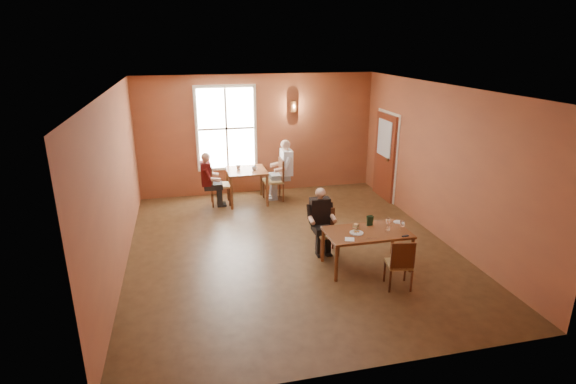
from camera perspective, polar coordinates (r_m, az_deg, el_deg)
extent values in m
cube|color=brown|center=(8.70, 0.31, -6.98)|extent=(6.00, 7.00, 0.01)
cube|color=brown|center=(11.50, -3.82, 7.28)|extent=(6.00, 0.04, 3.00)
cube|color=brown|center=(5.05, 9.81, -8.30)|extent=(6.00, 0.04, 3.00)
cube|color=brown|center=(8.03, -20.96, 1.01)|extent=(0.04, 7.00, 3.00)
cube|color=brown|center=(9.31, 18.61, 3.60)|extent=(0.04, 7.00, 3.00)
cube|color=white|center=(7.88, 0.34, 13.09)|extent=(6.00, 7.00, 0.04)
cube|color=white|center=(11.31, -7.83, 7.99)|extent=(1.36, 0.10, 1.96)
cube|color=maroon|center=(11.35, 12.13, 4.41)|extent=(0.12, 1.04, 2.10)
cylinder|color=brown|center=(11.47, 0.71, 10.83)|extent=(0.16, 0.16, 0.28)
cylinder|color=white|center=(7.72, 8.69, -5.10)|extent=(0.24, 0.24, 0.03)
cube|color=tan|center=(7.82, 8.61, -4.50)|extent=(0.11, 0.11, 0.10)
cube|color=#1A351D|center=(8.04, 10.36, -3.60)|extent=(0.12, 0.06, 0.19)
cube|color=white|center=(7.58, 10.64, -5.78)|extent=(0.17, 0.06, 0.00)
cube|color=white|center=(7.48, 7.83, -5.96)|extent=(0.20, 0.20, 0.01)
cylinder|color=silver|center=(8.31, 13.80, -3.72)|extent=(0.19, 0.19, 0.01)
cube|color=black|center=(7.77, 14.67, -5.42)|extent=(0.13, 0.06, 0.01)
imported|color=silver|center=(10.78, -4.30, 3.02)|extent=(0.16, 0.16, 0.10)
imported|color=white|center=(10.90, -6.32, 3.15)|extent=(0.13, 0.13, 0.10)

